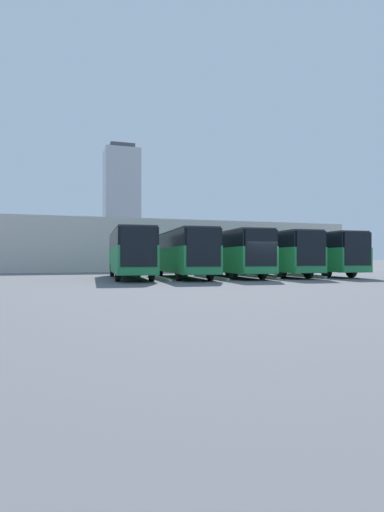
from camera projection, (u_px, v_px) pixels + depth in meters
name	position (u px, v px, depth m)	size (l,w,h in m)	color
ground_plane	(263.00, 281.00, 25.59)	(600.00, 600.00, 0.00)	#5B5B60
bus_0	(313.00, 253.00, 33.36)	(3.12, 11.68, 3.41)	#238447
curb_divider_0	(305.00, 276.00, 31.14)	(0.24, 5.66, 0.15)	#B2B2AD
bus_1	(273.00, 253.00, 32.07)	(3.12, 11.68, 3.41)	#238447
curb_divider_1	(262.00, 277.00, 29.85)	(0.24, 5.66, 0.15)	#B2B2AD
bus_2	(230.00, 253.00, 30.63)	(3.12, 11.68, 3.41)	#238447
curb_divider_2	(215.00, 278.00, 28.41)	(0.24, 5.66, 0.15)	#B2B2AD
bus_3	(183.00, 252.00, 29.38)	(3.12, 11.68, 3.41)	#238447
curb_divider_3	(162.00, 278.00, 27.16)	(0.24, 5.66, 0.15)	#B2B2AD
bus_4	(130.00, 252.00, 28.51)	(3.12, 11.68, 3.41)	#238447
station_building	(167.00, 247.00, 49.52)	(42.55, 14.56, 5.77)	beige
office_tower	(121.00, 205.00, 184.94)	(15.74, 15.74, 54.02)	#ADB2B7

